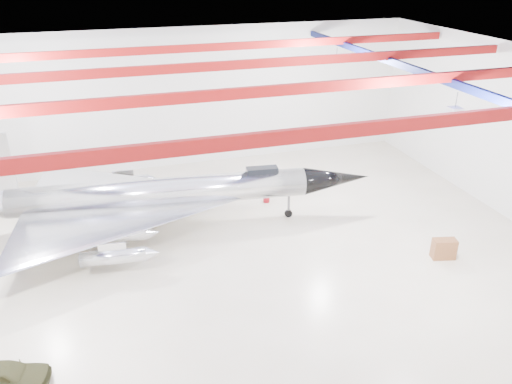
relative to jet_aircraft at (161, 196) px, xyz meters
name	(u,v)px	position (x,y,z in m)	size (l,w,h in m)	color
floor	(211,260)	(2.07, -4.62, -2.27)	(40.00, 40.00, 0.00)	#C1B49A
wall_back	(167,100)	(2.07, 10.38, 3.23)	(40.00, 40.00, 0.00)	silver
ceiling	(203,67)	(2.07, -4.62, 8.73)	(40.00, 40.00, 0.00)	#0A0F38
ceiling_structure	(203,81)	(2.07, -4.62, 8.05)	(39.50, 29.50, 1.08)	maroon
jet_aircraft	(161,196)	(0.00, 0.00, 0.00)	(25.39, 16.14, 6.93)	silver
jeep	(4,377)	(-7.91, -11.26, -1.67)	(1.42, 3.52, 1.20)	#323219
desk	(444,249)	(14.92, -8.31, -1.67)	(1.32, 0.66, 1.21)	brown
crate_ply	(151,223)	(-0.76, 0.43, -2.07)	(0.59, 0.47, 0.41)	olive
toolbox_red	(129,202)	(-1.93, 4.19, -2.13)	(0.39, 0.31, 0.28)	#A7101B
parts_bin	(204,202)	(3.10, 2.45, -2.06)	(0.62, 0.49, 0.43)	olive
crate_small	(112,215)	(-3.16, 2.56, -2.13)	(0.42, 0.33, 0.29)	#59595B
tool_chest	(266,199)	(7.44, 1.55, -2.07)	(0.46, 0.46, 0.41)	#A7101B
oil_barrel	(135,213)	(-1.66, 2.14, -2.06)	(0.61, 0.48, 0.42)	olive
spares_box	(176,184)	(1.76, 6.11, -2.07)	(0.45, 0.45, 0.40)	#59595B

